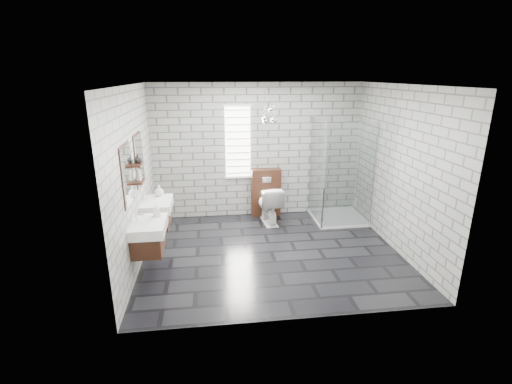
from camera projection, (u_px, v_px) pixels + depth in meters
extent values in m
cube|color=black|center=(271.00, 252.00, 6.22)|extent=(4.20, 3.60, 0.02)
cube|color=white|center=(274.00, 84.00, 5.39)|extent=(4.20, 3.60, 0.02)
cube|color=#9B9B95|center=(258.00, 151.00, 7.52)|extent=(4.20, 0.02, 2.70)
cube|color=#9B9B95|center=(300.00, 216.00, 4.10)|extent=(4.20, 0.02, 2.70)
cube|color=#9B9B95|center=(134.00, 179.00, 5.55)|extent=(0.02, 3.60, 2.70)
cube|color=#9B9B95|center=(400.00, 170.00, 6.06)|extent=(0.02, 3.60, 2.70)
cube|color=#3E2013|center=(149.00, 241.00, 5.34)|extent=(0.42, 0.62, 0.30)
cube|color=silver|center=(163.00, 239.00, 5.35)|extent=(0.02, 0.35, 0.01)
cube|color=white|center=(149.00, 227.00, 5.27)|extent=(0.47, 0.70, 0.15)
cylinder|color=silver|center=(137.00, 218.00, 5.21)|extent=(0.04, 0.04, 0.12)
cylinder|color=silver|center=(140.00, 215.00, 5.20)|extent=(0.10, 0.02, 0.02)
cube|color=white|center=(127.00, 175.00, 5.01)|extent=(0.03, 0.55, 0.80)
cube|color=#3E2013|center=(127.00, 175.00, 5.01)|extent=(0.01, 0.59, 0.84)
cube|color=#3E2013|center=(157.00, 217.00, 6.22)|extent=(0.42, 0.62, 0.30)
cube|color=silver|center=(169.00, 215.00, 6.24)|extent=(0.02, 0.35, 0.01)
cube|color=white|center=(157.00, 205.00, 6.15)|extent=(0.47, 0.70, 0.15)
cylinder|color=silver|center=(147.00, 197.00, 6.09)|extent=(0.04, 0.04, 0.12)
cylinder|color=silver|center=(150.00, 194.00, 6.09)|extent=(0.10, 0.02, 0.02)
cube|color=white|center=(139.00, 160.00, 5.89)|extent=(0.03, 0.55, 0.80)
cube|color=#3E2013|center=(139.00, 160.00, 5.89)|extent=(0.01, 0.59, 0.84)
cube|color=#3E2013|center=(139.00, 181.00, 5.52)|extent=(0.14, 0.30, 0.03)
cube|color=#3E2013|center=(137.00, 164.00, 5.44)|extent=(0.14, 0.30, 0.03)
cube|color=white|center=(238.00, 142.00, 7.38)|extent=(0.50, 0.02, 1.40)
cube|color=white|center=(237.00, 105.00, 7.15)|extent=(0.56, 0.04, 0.04)
cube|color=white|center=(238.00, 177.00, 7.59)|extent=(0.56, 0.04, 0.04)
cube|color=white|center=(238.00, 173.00, 7.56)|extent=(0.48, 0.01, 0.02)
cube|color=white|center=(238.00, 166.00, 7.51)|extent=(0.48, 0.01, 0.02)
cube|color=white|center=(238.00, 160.00, 7.47)|extent=(0.48, 0.01, 0.02)
cube|color=white|center=(238.00, 153.00, 7.43)|extent=(0.48, 0.01, 0.02)
cube|color=white|center=(238.00, 146.00, 7.38)|extent=(0.48, 0.01, 0.02)
cube|color=white|center=(238.00, 139.00, 7.34)|extent=(0.48, 0.01, 0.02)
cube|color=white|center=(238.00, 132.00, 7.30)|extent=(0.48, 0.01, 0.02)
cube|color=white|center=(238.00, 125.00, 7.26)|extent=(0.48, 0.01, 0.02)
cube|color=white|center=(238.00, 117.00, 7.21)|extent=(0.48, 0.01, 0.03)
cube|color=white|center=(237.00, 110.00, 7.17)|extent=(0.48, 0.01, 0.03)
cube|color=#3E2013|center=(266.00, 192.00, 7.69)|extent=(0.60, 0.20, 1.00)
cube|color=silver|center=(267.00, 180.00, 7.50)|extent=(0.18, 0.01, 0.12)
cube|color=white|center=(338.00, 217.00, 7.63)|extent=(1.00, 1.00, 0.06)
cube|color=silver|center=(350.00, 177.00, 6.86)|extent=(1.00, 0.01, 2.00)
cube|color=silver|center=(317.00, 171.00, 7.26)|extent=(0.01, 1.00, 2.00)
cube|color=silver|center=(324.00, 178.00, 6.80)|extent=(0.03, 0.03, 2.00)
cube|color=silver|center=(375.00, 176.00, 6.92)|extent=(0.03, 0.03, 2.00)
cylinder|color=silver|center=(359.00, 164.00, 7.54)|extent=(0.02, 0.02, 1.80)
cylinder|color=silver|center=(359.00, 118.00, 7.25)|extent=(0.14, 0.14, 0.02)
sphere|color=silver|center=(264.00, 118.00, 6.84)|extent=(0.09, 0.09, 0.09)
cylinder|color=silver|center=(264.00, 99.00, 6.73)|extent=(0.01, 0.01, 0.59)
sphere|color=silver|center=(272.00, 120.00, 6.88)|extent=(0.09, 0.09, 0.09)
cylinder|color=silver|center=(273.00, 100.00, 6.77)|extent=(0.01, 0.01, 0.62)
sphere|color=silver|center=(270.00, 109.00, 6.91)|extent=(0.09, 0.09, 0.09)
cylinder|color=silver|center=(271.00, 95.00, 6.83)|extent=(0.01, 0.01, 0.44)
sphere|color=silver|center=(265.00, 121.00, 6.95)|extent=(0.09, 0.09, 0.09)
cylinder|color=silver|center=(265.00, 101.00, 6.84)|extent=(0.01, 0.01, 0.65)
sphere|color=silver|center=(275.00, 121.00, 7.00)|extent=(0.09, 0.09, 0.09)
cylinder|color=silver|center=(275.00, 101.00, 6.88)|extent=(0.01, 0.01, 0.65)
imported|color=white|center=(269.00, 204.00, 7.35)|extent=(0.49, 0.78, 0.76)
imported|color=#B2B2B2|center=(156.00, 210.00, 5.42)|extent=(0.11, 0.11, 0.19)
imported|color=#B2B2B2|center=(159.00, 191.00, 6.33)|extent=(0.17, 0.17, 0.19)
imported|color=#B2B2B2|center=(139.00, 174.00, 5.48)|extent=(0.10, 0.10, 0.21)
imported|color=#B2B2B2|center=(138.00, 159.00, 5.45)|extent=(0.15, 0.15, 0.13)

